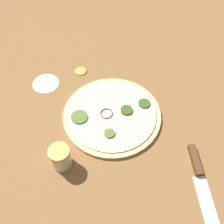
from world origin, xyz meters
name	(u,v)px	position (x,y,z in m)	size (l,w,h in m)	color
ground_plane	(112,116)	(0.00, 0.00, 0.00)	(3.00, 3.00, 0.00)	olive
pizza	(112,115)	(0.00, 0.00, 0.01)	(0.32, 0.32, 0.02)	beige
knife	(200,179)	(0.00, -0.33, 0.01)	(0.23, 0.24, 0.02)	silver
spice_jar	(61,157)	(-0.22, -0.01, 0.04)	(0.06, 0.06, 0.08)	silver
loose_cap	(81,71)	(0.07, 0.22, 0.00)	(0.04, 0.04, 0.01)	gold
flour_patch	(46,83)	(-0.05, 0.27, 0.00)	(0.09, 0.09, 0.00)	white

